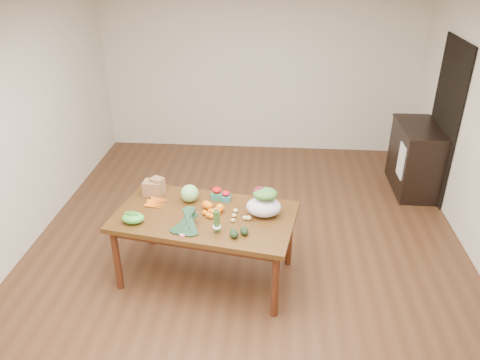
# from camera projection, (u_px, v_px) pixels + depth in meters

# --- Properties ---
(floor) EXTENTS (6.00, 6.00, 0.00)m
(floor) POSITION_uv_depth(u_px,v_px,m) (246.00, 250.00, 5.35)
(floor) COLOR #50301B
(floor) RESTS_ON ground
(room_walls) EXTENTS (5.02, 6.02, 2.70)m
(room_walls) POSITION_uv_depth(u_px,v_px,m) (247.00, 141.00, 4.73)
(room_walls) COLOR silver
(room_walls) RESTS_ON floor
(dining_table) EXTENTS (1.89, 1.26, 0.75)m
(dining_table) POSITION_uv_depth(u_px,v_px,m) (206.00, 246.00, 4.79)
(dining_table) COLOR #513112
(dining_table) RESTS_ON floor
(doorway_dark) EXTENTS (0.02, 1.00, 2.10)m
(doorway_dark) POSITION_uv_depth(u_px,v_px,m) (444.00, 121.00, 6.11)
(doorway_dark) COLOR black
(doorway_dark) RESTS_ON floor
(cabinet) EXTENTS (0.52, 1.02, 0.94)m
(cabinet) POSITION_uv_depth(u_px,v_px,m) (415.00, 158.00, 6.46)
(cabinet) COLOR black
(cabinet) RESTS_ON floor
(dish_towel) EXTENTS (0.02, 0.28, 0.45)m
(dish_towel) POSITION_uv_depth(u_px,v_px,m) (401.00, 161.00, 6.20)
(dish_towel) COLOR white
(dish_towel) RESTS_ON cabinet
(paper_bag) EXTENTS (0.29, 0.26, 0.18)m
(paper_bag) POSITION_uv_depth(u_px,v_px,m) (153.00, 186.00, 4.94)
(paper_bag) COLOR brown
(paper_bag) RESTS_ON dining_table
(cabbage) EXTENTS (0.18, 0.18, 0.18)m
(cabbage) POSITION_uv_depth(u_px,v_px,m) (190.00, 193.00, 4.81)
(cabbage) COLOR #96C772
(cabbage) RESTS_ON dining_table
(strawberry_basket_a) EXTENTS (0.13, 0.13, 0.10)m
(strawberry_basket_a) POSITION_uv_depth(u_px,v_px,m) (217.00, 194.00, 4.88)
(strawberry_basket_a) COLOR #AE120B
(strawberry_basket_a) RESTS_ON dining_table
(strawberry_basket_b) EXTENTS (0.11, 0.11, 0.09)m
(strawberry_basket_b) POSITION_uv_depth(u_px,v_px,m) (226.00, 197.00, 4.85)
(strawberry_basket_b) COLOR red
(strawberry_basket_b) RESTS_ON dining_table
(orange_a) EXTENTS (0.08, 0.08, 0.08)m
(orange_a) POSITION_uv_depth(u_px,v_px,m) (206.00, 205.00, 4.70)
(orange_a) COLOR orange
(orange_a) RESTS_ON dining_table
(orange_b) EXTENTS (0.08, 0.08, 0.08)m
(orange_b) POSITION_uv_depth(u_px,v_px,m) (209.00, 206.00, 4.69)
(orange_b) COLOR orange
(orange_b) RESTS_ON dining_table
(orange_c) EXTENTS (0.09, 0.09, 0.09)m
(orange_c) POSITION_uv_depth(u_px,v_px,m) (220.00, 208.00, 4.64)
(orange_c) COLOR orange
(orange_c) RESTS_ON dining_table
(mandarin_cluster) EXTENTS (0.21, 0.21, 0.09)m
(mandarin_cluster) POSITION_uv_depth(u_px,v_px,m) (212.00, 212.00, 4.57)
(mandarin_cluster) COLOR orange
(mandarin_cluster) RESTS_ON dining_table
(carrots) EXTENTS (0.25, 0.25, 0.03)m
(carrots) POSITION_uv_depth(u_px,v_px,m) (157.00, 203.00, 4.80)
(carrots) COLOR orange
(carrots) RESTS_ON dining_table
(snap_pea_bag) EXTENTS (0.22, 0.16, 0.10)m
(snap_pea_bag) POSITION_uv_depth(u_px,v_px,m) (133.00, 218.00, 4.47)
(snap_pea_bag) COLOR green
(snap_pea_bag) RESTS_ON dining_table
(kale_bunch) EXTENTS (0.38, 0.45, 0.16)m
(kale_bunch) POSITION_uv_depth(u_px,v_px,m) (186.00, 223.00, 4.33)
(kale_bunch) COLOR black
(kale_bunch) RESTS_ON dining_table
(asparagus_bundle) EXTENTS (0.10, 0.13, 0.26)m
(asparagus_bundle) POSITION_uv_depth(u_px,v_px,m) (217.00, 221.00, 4.28)
(asparagus_bundle) COLOR #487E39
(asparagus_bundle) RESTS_ON dining_table
(potato_a) EXTENTS (0.05, 0.04, 0.04)m
(potato_a) POSITION_uv_depth(u_px,v_px,m) (234.00, 215.00, 4.56)
(potato_a) COLOR tan
(potato_a) RESTS_ON dining_table
(potato_b) EXTENTS (0.04, 0.04, 0.04)m
(potato_b) POSITION_uv_depth(u_px,v_px,m) (233.00, 220.00, 4.49)
(potato_b) COLOR #DAC17E
(potato_b) RESTS_ON dining_table
(potato_c) EXTENTS (0.05, 0.04, 0.04)m
(potato_c) POSITION_uv_depth(u_px,v_px,m) (245.00, 218.00, 4.52)
(potato_c) COLOR tan
(potato_c) RESTS_ON dining_table
(potato_d) EXTENTS (0.05, 0.04, 0.04)m
(potato_d) POSITION_uv_depth(u_px,v_px,m) (236.00, 211.00, 4.64)
(potato_d) COLOR #CFBD77
(potato_d) RESTS_ON dining_table
(potato_e) EXTENTS (0.06, 0.05, 0.05)m
(potato_e) POSITION_uv_depth(u_px,v_px,m) (249.00, 218.00, 4.51)
(potato_e) COLOR tan
(potato_e) RESTS_ON dining_table
(avocado_a) EXTENTS (0.11, 0.13, 0.08)m
(avocado_a) POSITION_uv_depth(u_px,v_px,m) (234.00, 234.00, 4.25)
(avocado_a) COLOR black
(avocado_a) RESTS_ON dining_table
(avocado_b) EXTENTS (0.10, 0.12, 0.07)m
(avocado_b) POSITION_uv_depth(u_px,v_px,m) (244.00, 231.00, 4.29)
(avocado_b) COLOR black
(avocado_b) RESTS_ON dining_table
(salad_bag) EXTENTS (0.38, 0.31, 0.27)m
(salad_bag) POSITION_uv_depth(u_px,v_px,m) (264.00, 204.00, 4.54)
(salad_bag) COLOR silver
(salad_bag) RESTS_ON dining_table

